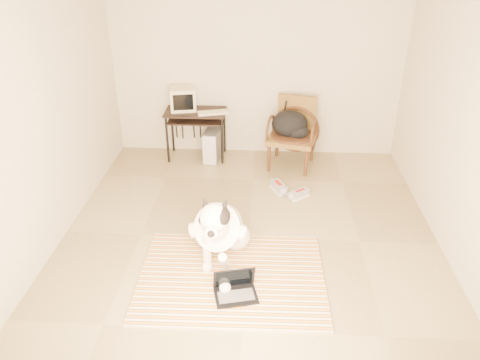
# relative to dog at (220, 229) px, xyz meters

# --- Properties ---
(floor) EXTENTS (4.50, 4.50, 0.00)m
(floor) POSITION_rel_dog_xyz_m (0.28, 0.36, -0.34)
(floor) COLOR #918159
(floor) RESTS_ON ground
(wall_back) EXTENTS (4.50, 0.00, 4.50)m
(wall_back) POSITION_rel_dog_xyz_m (0.28, 2.61, 1.01)
(wall_back) COLOR beige
(wall_back) RESTS_ON floor
(wall_front) EXTENTS (4.50, 0.00, 4.50)m
(wall_front) POSITION_rel_dog_xyz_m (0.28, -1.89, 1.01)
(wall_front) COLOR beige
(wall_front) RESTS_ON floor
(wall_left) EXTENTS (0.00, 4.50, 4.50)m
(wall_left) POSITION_rel_dog_xyz_m (-1.72, 0.36, 1.01)
(wall_left) COLOR beige
(wall_left) RESTS_ON floor
(wall_right) EXTENTS (0.00, 4.50, 4.50)m
(wall_right) POSITION_rel_dog_xyz_m (2.28, 0.36, 1.01)
(wall_right) COLOR beige
(wall_right) RESTS_ON floor
(rug) EXTENTS (1.77, 1.37, 0.02)m
(rug) POSITION_rel_dog_xyz_m (0.14, -0.30, -0.33)
(rug) COLOR orange
(rug) RESTS_ON floor
(dog) EXTENTS (0.57, 1.19, 0.86)m
(dog) POSITION_rel_dog_xyz_m (0.00, 0.00, 0.00)
(dog) COLOR white
(dog) RESTS_ON rug
(laptop) EXTENTS (0.43, 0.35, 0.26)m
(laptop) POSITION_rel_dog_xyz_m (0.19, -0.55, -0.26)
(laptop) COLOR black
(laptop) RESTS_ON rug
(computer_desk) EXTENTS (0.84, 0.47, 0.70)m
(computer_desk) POSITION_rel_dog_xyz_m (-0.56, 2.33, 0.26)
(computer_desk) COLOR black
(computer_desk) RESTS_ON floor
(crt_monitor) EXTENTS (0.40, 0.39, 0.31)m
(crt_monitor) POSITION_rel_dog_xyz_m (-0.73, 2.40, 0.51)
(crt_monitor) COLOR beige
(crt_monitor) RESTS_ON computer_desk
(desk_keyboard) EXTENTS (0.44, 0.25, 0.03)m
(desk_keyboard) POSITION_rel_dog_xyz_m (-0.30, 2.26, 0.37)
(desk_keyboard) COLOR beige
(desk_keyboard) RESTS_ON computer_desk
(pc_tower) EXTENTS (0.26, 0.50, 0.44)m
(pc_tower) POSITION_rel_dog_xyz_m (-0.31, 2.30, -0.12)
(pc_tower) COLOR #535355
(pc_tower) RESTS_ON floor
(rattan_chair) EXTENTS (0.73, 0.72, 0.93)m
(rattan_chair) POSITION_rel_dog_xyz_m (0.80, 2.19, 0.12)
(rattan_chair) COLOR brown
(rattan_chair) RESTS_ON floor
(backpack) EXTENTS (0.50, 0.41, 0.36)m
(backpack) POSITION_rel_dog_xyz_m (0.76, 2.15, 0.25)
(backpack) COLOR black
(backpack) RESTS_ON rattan_chair
(sneaker_left) EXTENTS (0.23, 0.32, 0.10)m
(sneaker_left) POSITION_rel_dog_xyz_m (0.61, 1.41, -0.30)
(sneaker_left) COLOR white
(sneaker_left) RESTS_ON floor
(sneaker_right) EXTENTS (0.27, 0.25, 0.09)m
(sneaker_right) POSITION_rel_dog_xyz_m (0.85, 1.25, -0.30)
(sneaker_right) COLOR white
(sneaker_right) RESTS_ON floor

